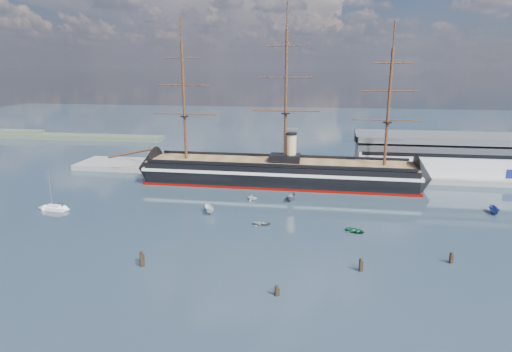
# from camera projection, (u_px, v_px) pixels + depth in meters

# --- Properties ---
(ground) EXTENTS (600.00, 600.00, 0.00)m
(ground) POSITION_uv_depth(u_px,v_px,m) (271.00, 202.00, 125.11)
(ground) COLOR #26333E
(ground) RESTS_ON ground
(quay) EXTENTS (180.00, 18.00, 2.00)m
(quay) POSITION_uv_depth(u_px,v_px,m) (309.00, 174.00, 158.05)
(quay) COLOR slate
(quay) RESTS_ON ground
(warehouse) EXTENTS (63.00, 21.00, 11.60)m
(warehouse) POSITION_uv_depth(u_px,v_px,m) (445.00, 154.00, 152.65)
(warehouse) COLOR #B7BABC
(warehouse) RESTS_ON ground
(quay_tower) EXTENTS (5.00, 5.00, 15.00)m
(quay_tower) POSITION_uv_depth(u_px,v_px,m) (290.00, 149.00, 153.80)
(quay_tower) COLOR silver
(quay_tower) RESTS_ON ground
(shoreline) EXTENTS (120.00, 10.00, 4.00)m
(shoreline) POSITION_uv_depth(u_px,v_px,m) (42.00, 135.00, 236.62)
(shoreline) COLOR #3F4C38
(shoreline) RESTS_ON ground
(warship) EXTENTS (112.93, 16.81, 53.94)m
(warship) POSITION_uv_depth(u_px,v_px,m) (274.00, 172.00, 143.47)
(warship) COLOR black
(warship) RESTS_ON ground
(sailboat) EXTENTS (7.24, 3.18, 11.20)m
(sailboat) POSITION_uv_depth(u_px,v_px,m) (54.00, 208.00, 117.79)
(sailboat) COLOR white
(sailboat) RESTS_ON ground
(motorboat_a) EXTENTS (7.08, 5.17, 2.67)m
(motorboat_a) POSITION_uv_depth(u_px,v_px,m) (210.00, 213.00, 115.34)
(motorboat_a) COLOR silver
(motorboat_a) RESTS_ON ground
(motorboat_b) EXTENTS (1.19, 2.85, 1.32)m
(motorboat_b) POSITION_uv_depth(u_px,v_px,m) (262.00, 225.00, 106.97)
(motorboat_b) COLOR gray
(motorboat_b) RESTS_ON ground
(motorboat_c) EXTENTS (6.37, 2.84, 2.47)m
(motorboat_c) POSITION_uv_depth(u_px,v_px,m) (291.00, 201.00, 126.27)
(motorboat_c) COLOR slate
(motorboat_c) RESTS_ON ground
(motorboat_d) EXTENTS (4.73, 5.96, 2.01)m
(motorboat_d) POSITION_uv_depth(u_px,v_px,m) (252.00, 200.00, 126.71)
(motorboat_d) COLOR white
(motorboat_d) RESTS_ON ground
(motorboat_e) EXTENTS (2.42, 3.12, 1.36)m
(motorboat_e) POSITION_uv_depth(u_px,v_px,m) (355.00, 232.00, 102.22)
(motorboat_e) COLOR #1B5939
(motorboat_e) RESTS_ON ground
(motorboat_f) EXTENTS (5.98, 2.20, 2.39)m
(motorboat_f) POSITION_uv_depth(u_px,v_px,m) (494.00, 214.00, 115.18)
(motorboat_f) COLOR #304689
(motorboat_f) RESTS_ON ground
(piling_near_left) EXTENTS (0.64, 0.64, 3.17)m
(piling_near_left) POSITION_uv_depth(u_px,v_px,m) (142.00, 263.00, 86.37)
(piling_near_left) COLOR black
(piling_near_left) RESTS_ON ground
(piling_near_mid) EXTENTS (0.64, 0.64, 2.63)m
(piling_near_mid) POSITION_uv_depth(u_px,v_px,m) (276.00, 296.00, 74.03)
(piling_near_mid) COLOR black
(piling_near_mid) RESTS_ON ground
(piling_near_right) EXTENTS (0.64, 0.64, 3.36)m
(piling_near_right) POSITION_uv_depth(u_px,v_px,m) (360.00, 271.00, 82.86)
(piling_near_right) COLOR black
(piling_near_right) RESTS_ON ground
(piling_far_right) EXTENTS (0.64, 0.64, 3.03)m
(piling_far_right) POSITION_uv_depth(u_px,v_px,m) (450.00, 263.00, 86.26)
(piling_far_right) COLOR black
(piling_far_right) RESTS_ON ground
(piling_extra) EXTENTS (0.64, 0.64, 3.00)m
(piling_extra) POSITION_uv_depth(u_px,v_px,m) (142.00, 267.00, 84.79)
(piling_extra) COLOR black
(piling_extra) RESTS_ON ground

